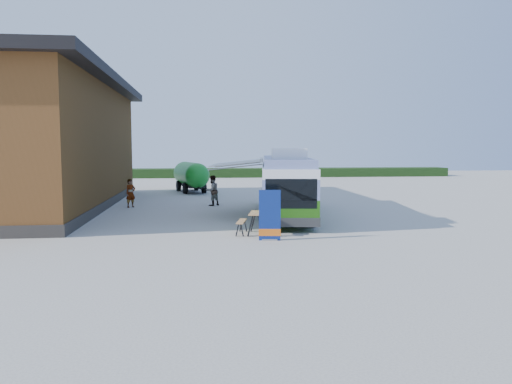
{
  "coord_description": "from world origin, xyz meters",
  "views": [
    {
      "loc": [
        -1.25,
        -19.66,
        3.48
      ],
      "look_at": [
        1.31,
        3.16,
        1.4
      ],
      "focal_mm": 35.0,
      "sensor_mm": 36.0,
      "label": 1
    }
  ],
  "objects": [
    {
      "name": "person_a",
      "position": [
        -5.24,
        9.52,
        0.82
      ],
      "size": [
        0.72,
        0.68,
        1.65
      ],
      "primitive_type": "imported",
      "rotation": [
        0.0,
        0.0,
        0.66
      ],
      "color": "#999999",
      "rests_on": "ground"
    },
    {
      "name": "awning",
      "position": [
        0.8,
        5.42,
        2.48
      ],
      "size": [
        3.07,
        4.41,
        0.51
      ],
      "rotation": [
        0.0,
        0.0,
        -0.13
      ],
      "color": "white",
      "rests_on": "ground"
    },
    {
      "name": "picnic_table",
      "position": [
        0.99,
        -0.09,
        0.65
      ],
      "size": [
        1.79,
        1.66,
        0.88
      ],
      "rotation": [
        0.0,
        0.0,
        -0.21
      ],
      "color": "tan",
      "rests_on": "ground"
    },
    {
      "name": "ground",
      "position": [
        0.0,
        0.0,
        0.0
      ],
      "size": [
        100.0,
        100.0,
        0.0
      ],
      "primitive_type": "plane",
      "color": "#BCB7AD",
      "rests_on": "ground"
    },
    {
      "name": "hedge",
      "position": [
        8.0,
        38.0,
        0.5
      ],
      "size": [
        40.0,
        3.0,
        1.0
      ],
      "primitive_type": "cube",
      "color": "#264419",
      "rests_on": "ground"
    },
    {
      "name": "bus",
      "position": [
        3.04,
        5.26,
        1.63
      ],
      "size": [
        3.75,
        11.32,
        3.41
      ],
      "rotation": [
        0.0,
        0.0,
        -0.13
      ],
      "color": "#377313",
      "rests_on": "ground"
    },
    {
      "name": "barn",
      "position": [
        -10.5,
        10.0,
        3.59
      ],
      "size": [
        9.6,
        21.2,
        7.5
      ],
      "color": "brown",
      "rests_on": "ground"
    },
    {
      "name": "slurry_tanker",
      "position": [
        -1.98,
        19.1,
        1.32
      ],
      "size": [
        2.83,
        6.09,
        2.3
      ],
      "rotation": [
        0.0,
        0.0,
        0.25
      ],
      "color": "#1A8F26",
      "rests_on": "ground"
    },
    {
      "name": "person_b",
      "position": [
        -0.55,
        9.92,
        0.9
      ],
      "size": [
        1.1,
        1.07,
        1.79
      ],
      "primitive_type": "imported",
      "rotation": [
        0.0,
        0.0,
        -2.47
      ],
      "color": "#999999",
      "rests_on": "ground"
    },
    {
      "name": "banner",
      "position": [
        1.3,
        -1.47,
        0.77
      ],
      "size": [
        0.82,
        0.25,
        1.89
      ],
      "rotation": [
        0.0,
        0.0,
        -0.13
      ],
      "color": "navy",
      "rests_on": "ground"
    }
  ]
}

